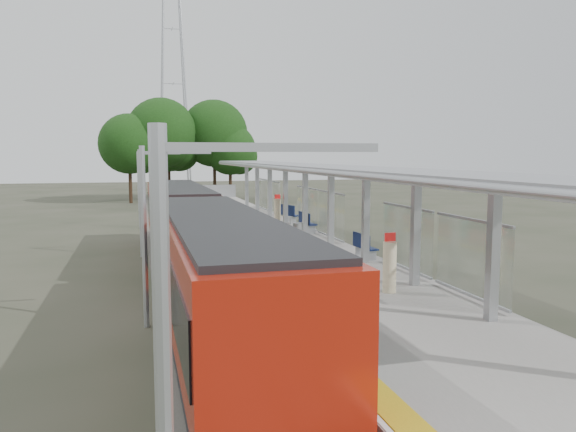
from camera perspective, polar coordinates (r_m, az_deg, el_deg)
The scene contains 16 objects.
ground at distance 12.89m, azimuth 17.38°, elevation -17.52°, with size 200.00×200.00×0.00m, color #474438.
trackbed at distance 30.37m, azimuth -11.22°, elevation -3.38°, with size 3.00×70.00×0.24m, color #59544C.
platform at distance 30.93m, azimuth -2.89°, elevation -2.38°, with size 6.00×50.00×1.00m, color gray.
tactile_strip at distance 30.43m, azimuth -7.59°, elevation -1.60°, with size 0.60×50.00×0.02m, color gold.
end_fence at distance 55.34m, azimuth -8.40°, elevation 2.51°, with size 6.00×0.10×1.20m, color #9EA0A5.
train at distance 21.30m, azimuth -9.66°, elevation -2.17°, with size 2.74×27.60×3.62m.
canopy at distance 27.32m, azimuth 2.08°, elevation 4.28°, with size 3.27×38.00×3.66m.
pylon at distance 84.22m, azimuth -11.65°, elevation 15.59°, with size 8.00×4.00×38.00m, color #9EA0A5, non-canonical shape.
tree_cluster at distance 64.30m, azimuth -10.79°, elevation 7.72°, with size 17.12×11.27×11.40m.
catenary_masts at distance 28.98m, azimuth -14.59°, elevation 1.64°, with size 2.08×48.16×5.40m.
bench_near at distance 22.69m, azimuth 7.70°, elevation -2.96°, with size 0.53×1.49×1.00m.
bench_mid at distance 30.02m, azimuth 1.88°, elevation -0.58°, with size 0.59×1.61×1.08m.
bench_far at distance 34.14m, azimuth 0.07°, elevation 0.28°, with size 0.99×1.70×1.11m.
info_pillar_near at distance 17.21m, azimuth 10.28°, elevation -5.07°, with size 0.41×0.41×1.82m.
info_pillar_far at distance 33.65m, azimuth -1.07°, elevation 0.50°, with size 0.40×0.40×1.77m.
litter_bin at distance 26.05m, azimuth 1.02°, elevation -1.79°, with size 0.49×0.49×0.99m, color #9EA0A5.
Camera 1 is at (-6.48, -9.89, 5.13)m, focal length 35.00 mm.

